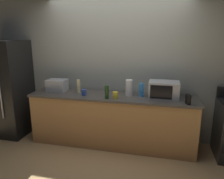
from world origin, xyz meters
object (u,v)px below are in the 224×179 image
object	(u,v)px
paper_towel_roll	(129,88)
mug_blue	(84,92)
mug_yellow	(115,95)
toaster_oven	(57,85)
bottle_hand_soap	(78,86)
bottle_spray_cleaner	(141,90)
cordless_phone	(188,99)
bottle_wine	(107,92)
microwave	(164,90)
refrigerator	(8,89)

from	to	relation	value
paper_towel_roll	mug_blue	xyz separation A→B (m)	(-0.75, -0.16, -0.09)
mug_yellow	toaster_oven	bearing A→B (deg)	168.80
bottle_hand_soap	mug_blue	distance (m)	0.21
paper_towel_roll	bottle_spray_cleaner	distance (m)	0.21
paper_towel_roll	cordless_phone	distance (m)	0.96
bottle_hand_soap	mug_yellow	bearing A→B (deg)	-14.75
bottle_wine	microwave	bearing A→B (deg)	15.77
refrigerator	bottle_spray_cleaner	xyz separation A→B (m)	(2.54, 0.05, 0.11)
bottle_spray_cleaner	mug_yellow	xyz separation A→B (m)	(-0.39, -0.21, -0.06)
toaster_oven	mug_blue	distance (m)	0.61
refrigerator	bottle_wine	xyz separation A→B (m)	(2.01, -0.20, 0.11)
mug_blue	cordless_phone	bearing A→B (deg)	-3.54
mug_yellow	bottle_hand_soap	bearing A→B (deg)	165.25
bottle_wine	bottle_hand_soap	size ratio (longest dim) A/B	0.89
cordless_phone	bottle_hand_soap	distance (m)	1.84
cordless_phone	bottle_wine	xyz separation A→B (m)	(-1.25, 0.01, 0.03)
bottle_spray_cleaner	bottle_hand_soap	world-z (taller)	bottle_hand_soap
mug_blue	mug_yellow	bearing A→B (deg)	-5.60
refrigerator	cordless_phone	size ratio (longest dim) A/B	12.00
refrigerator	mug_yellow	bearing A→B (deg)	-4.41
bottle_wine	mug_yellow	bearing A→B (deg)	15.52
bottle_wine	cordless_phone	bearing A→B (deg)	-0.51
toaster_oven	mug_blue	world-z (taller)	toaster_oven
toaster_oven	paper_towel_roll	xyz separation A→B (m)	(1.33, -0.01, 0.03)
refrigerator	bottle_hand_soap	bearing A→B (deg)	0.83
refrigerator	toaster_oven	bearing A→B (deg)	3.43
microwave	toaster_oven	xyz separation A→B (m)	(-1.90, 0.01, -0.03)
toaster_oven	bottle_hand_soap	xyz separation A→B (m)	(0.43, -0.04, 0.01)
cordless_phone	refrigerator	bearing A→B (deg)	160.98
microwave	cordless_phone	bearing A→B (deg)	-36.32
microwave	bottle_wine	distance (m)	0.92
bottle_wine	mug_blue	bearing A→B (deg)	167.76
cordless_phone	bottle_hand_soap	world-z (taller)	bottle_hand_soap
refrigerator	microwave	distance (m)	2.90
mug_blue	paper_towel_roll	bearing A→B (deg)	12.15
microwave	bottle_spray_cleaner	distance (m)	0.36
refrigerator	mug_yellow	world-z (taller)	refrigerator
toaster_oven	paper_towel_roll	distance (m)	1.33
cordless_phone	bottle_wine	size ratio (longest dim) A/B	0.71
refrigerator	bottle_spray_cleaner	world-z (taller)	refrigerator
bottle_wine	bottle_hand_soap	distance (m)	0.62
cordless_phone	bottle_spray_cleaner	size ratio (longest dim) A/B	0.68
bottle_spray_cleaner	microwave	bearing A→B (deg)	0.27
cordless_phone	mug_yellow	distance (m)	1.11
mug_blue	bottle_wine	bearing A→B (deg)	-12.24
microwave	mug_yellow	size ratio (longest dim) A/B	4.52
cordless_phone	bottle_hand_soap	size ratio (longest dim) A/B	0.64
bottle_spray_cleaner	mug_yellow	world-z (taller)	bottle_spray_cleaner
refrigerator	mug_yellow	size ratio (longest dim) A/B	16.95
toaster_oven	bottle_hand_soap	size ratio (longest dim) A/B	1.44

